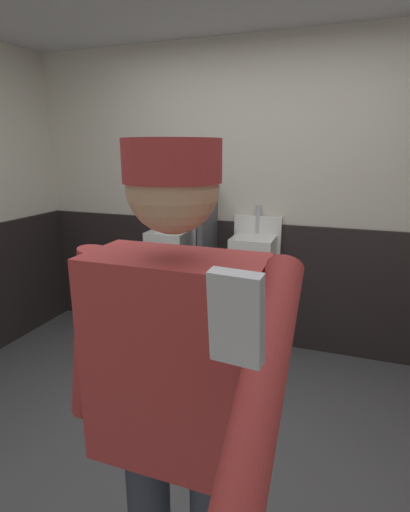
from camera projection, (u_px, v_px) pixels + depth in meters
The scene contains 8 objects.
ground_plane at pixel (186, 480), 2.08m from camera, with size 4.77×3.91×0.04m, color #4C4C51.
wall_back at pixel (261, 200), 3.30m from camera, with size 4.77×0.12×2.54m, color beige.
wainscot_band_back at pixel (256, 284), 3.42m from camera, with size 4.17×0.03×1.09m, color black.
urinal_left at pixel (171, 255), 3.47m from camera, with size 0.40×0.34×1.24m.
urinal_middle at pixel (253, 263), 3.23m from camera, with size 0.40×0.34×1.24m.
privacy_divider_panel at pixel (208, 241), 3.24m from camera, with size 0.04×0.40×0.90m, color #4C4C51.
person at pixel (176, 390), 1.11m from camera, with size 0.70×0.60×1.71m.
cell_phone at pixel (236, 318), 0.43m from camera, with size 0.06×0.02×0.11m, color #A5A8B2.
Camera 1 is at (0.66, -1.56, 1.69)m, focal length 27.30 mm.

